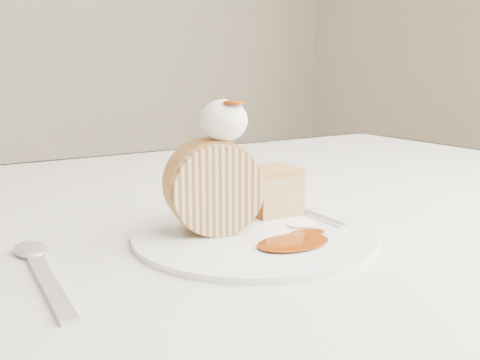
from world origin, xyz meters
TOP-DOWN VIEW (x-y plane):
  - table at (0.00, 0.20)m, footprint 1.40×0.90m
  - plate at (-0.01, 0.08)m, footprint 0.25×0.25m
  - roulade_slice at (-0.04, 0.10)m, footprint 0.10×0.07m
  - cake_chunk at (0.04, 0.13)m, footprint 0.06×0.05m
  - whipped_cream at (-0.03, 0.10)m, footprint 0.05×0.05m
  - caramel_drizzle at (-0.03, 0.09)m, footprint 0.02×0.02m
  - caramel_pool at (-0.00, 0.03)m, footprint 0.08×0.05m
  - fork at (0.07, 0.09)m, footprint 0.02×0.14m
  - spoon at (-0.21, 0.06)m, footprint 0.03×0.17m

SIDE VIEW (x-z plane):
  - table at x=0.00m, z-range 0.29..1.04m
  - spoon at x=-0.21m, z-range 0.75..0.75m
  - plate at x=-0.01m, z-range 0.75..0.76m
  - fork at x=0.07m, z-range 0.76..0.76m
  - caramel_pool at x=0.00m, z-range 0.76..0.76m
  - cake_chunk at x=0.04m, z-range 0.76..0.80m
  - roulade_slice at x=-0.04m, z-range 0.76..0.85m
  - whipped_cream at x=-0.03m, z-range 0.85..0.89m
  - caramel_drizzle at x=-0.03m, z-range 0.89..0.89m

